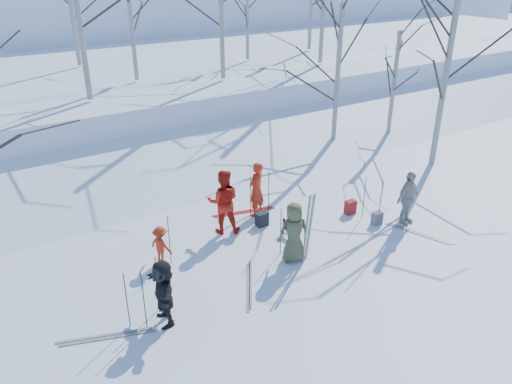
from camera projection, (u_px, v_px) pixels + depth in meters
ground at (288, 259)px, 12.75m from camera, size 120.00×120.00×0.00m
snow_ramp at (174, 166)px, 18.00m from camera, size 70.00×9.49×4.12m
snow_plateau at (90, 87)px, 25.23m from camera, size 70.00×18.00×2.20m
far_hill at (14, 23)px, 40.73m from camera, size 90.00×30.00×6.00m
skier_olive_center at (294, 232)px, 12.38m from camera, size 0.90×0.72×1.60m
skier_red_north at (256, 189)px, 14.58m from camera, size 0.72×0.61×1.67m
skier_redor_behind at (223, 202)px, 13.66m from camera, size 1.12×1.05×1.85m
skier_red_seated at (161, 245)px, 12.42m from camera, size 0.61×0.75×1.00m
skier_cream_east at (408, 198)px, 14.16m from camera, size 0.97×0.51×1.59m
skier_grey_west at (163, 292)px, 10.27m from camera, size 0.70×1.44×1.49m
dog at (289, 228)px, 13.75m from camera, size 0.39×0.57×0.44m
upright_ski_left at (306, 229)px, 12.24m from camera, size 0.11×0.17×1.90m
upright_ski_right at (310, 227)px, 12.34m from camera, size 0.09×0.23×1.89m
ski_pair_a at (244, 212)px, 15.07m from camera, size 1.06×1.99×0.02m
ski_pair_b at (106, 337)px, 10.14m from camera, size 1.38×2.02×0.02m
ski_pair_c at (419, 233)px, 13.91m from camera, size 1.35×2.02×0.02m
ski_pair_d at (249, 285)px, 11.75m from camera, size 1.92×2.08×0.02m
ski_pole_a at (158, 283)px, 10.68m from camera, size 0.02×0.02×1.34m
ski_pole_b at (127, 300)px, 10.16m from camera, size 0.02×0.02×1.34m
ski_pole_c at (269, 192)px, 14.80m from camera, size 0.02×0.02×1.34m
ski_pole_d at (251, 198)px, 14.46m from camera, size 0.02×0.02×1.34m
ski_pole_e at (144, 301)px, 10.15m from camera, size 0.02×0.02×1.34m
ski_pole_f at (381, 202)px, 14.22m from camera, size 0.02×0.02×1.34m
ski_pole_g at (364, 197)px, 14.48m from camera, size 0.02×0.02×1.34m
ski_pole_h at (169, 240)px, 12.31m from camera, size 0.02×0.02×1.34m
ski_pole_i at (281, 231)px, 12.69m from camera, size 0.02×0.02×1.34m
backpack_red at (350, 207)px, 14.92m from camera, size 0.32×0.22×0.42m
backpack_grey at (377, 218)px, 14.34m from camera, size 0.30×0.20×0.38m
backpack_dark at (262, 219)px, 14.26m from camera, size 0.34×0.24×0.40m
birch_plateau_c at (247, 14)px, 24.70m from camera, size 3.65×3.65×4.36m
birch_plateau_d at (70, 1)px, 22.99m from camera, size 4.67×4.67×5.81m
birch_plateau_f at (131, 17)px, 20.31m from camera, size 4.19×4.19×5.13m
birch_plateau_h at (221, 3)px, 20.32m from camera, size 4.88×4.88×6.12m
birch_edge_b at (447, 70)px, 17.12m from camera, size 5.44×5.44×6.91m
birch_edge_c at (393, 87)px, 20.10m from camera, size 3.70×3.70×4.43m
birch_edge_e at (337, 80)px, 18.86m from camera, size 4.47×4.47×5.52m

